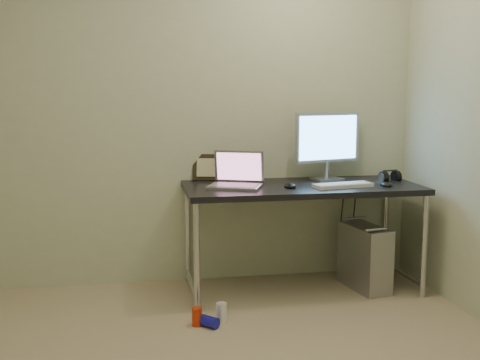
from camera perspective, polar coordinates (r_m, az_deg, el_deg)
name	(u,v)px	position (r m, az deg, el deg)	size (l,w,h in m)	color
wall_back	(177,111)	(4.34, -6.00, 6.49)	(3.50, 0.02, 2.50)	beige
desk	(302,196)	(4.20, 5.88, -1.51)	(1.62, 0.71, 0.75)	black
tower_computer	(365,257)	(4.39, 11.73, -7.17)	(0.27, 0.46, 0.48)	#A7A7AC
cable_a	(341,222)	(4.66, 9.53, -3.99)	(0.01, 0.01, 0.70)	black
cable_b	(353,225)	(4.68, 10.65, -4.23)	(0.01, 0.01, 0.72)	black
can_red	(197,317)	(3.70, -4.10, -12.81)	(0.06, 0.06, 0.11)	red
can_white	(221,312)	(3.76, -1.77, -12.43)	(0.06, 0.06, 0.12)	white
can_blue	(208,322)	(3.69, -3.01, -13.25)	(0.07, 0.07, 0.13)	#1615A4
laptop	(237,179)	(4.08, -0.32, 0.14)	(0.43, 0.39, 0.24)	#B1B1B8
monitor	(328,141)	(4.41, 8.31, 3.72)	(0.52, 0.20, 0.49)	#B1B1B8
keyboard	(343,185)	(4.13, 9.73, -0.49)	(0.41, 0.13, 0.02)	white
mouse_right	(386,183)	(4.23, 13.69, -0.31)	(0.07, 0.12, 0.04)	black
mouse_left	(290,185)	(4.06, 4.78, -0.43)	(0.08, 0.12, 0.04)	black
headphones	(390,177)	(4.49, 14.02, 0.27)	(0.16, 0.10, 0.10)	black
picture_frame	(209,167)	(4.37, -2.97, 1.21)	(0.24, 0.03, 0.19)	black
webcam	(236,170)	(4.34, -0.37, 0.95)	(0.04, 0.03, 0.11)	silver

